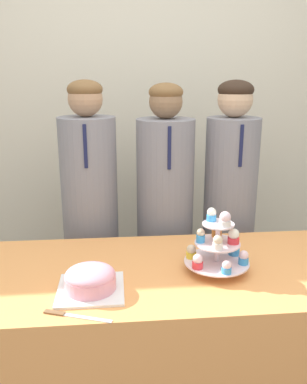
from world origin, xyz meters
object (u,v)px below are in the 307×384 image
at_px(student_0, 91,227).
at_px(student_1, 165,227).
at_px(student_2, 229,221).
at_px(cupcake_stand, 218,245).
at_px(cake_knife, 66,315).
at_px(round_cake, 90,279).

distance_m(student_0, student_1, 0.42).
bearing_deg(student_2, cupcake_stand, -109.60).
xyz_separation_m(cake_knife, student_1, (0.45, 0.94, -0.05)).
height_order(cupcake_stand, student_0, student_0).
height_order(round_cake, student_1, student_1).
height_order(student_0, student_2, student_0).
relative_size(cupcake_stand, student_1, 0.18).
bearing_deg(cake_knife, round_cake, 84.37).
relative_size(cake_knife, cupcake_stand, 0.88).
relative_size(round_cake, cupcake_stand, 0.92).
height_order(student_1, student_2, student_2).
bearing_deg(cake_knife, student_2, 68.03).
bearing_deg(round_cake, student_1, 63.97).
bearing_deg(cupcake_stand, student_1, 101.95).
height_order(cake_knife, cupcake_stand, cupcake_stand).
xyz_separation_m(round_cake, cupcake_stand, (0.52, 0.12, 0.07)).
height_order(cupcake_stand, student_1, student_1).
relative_size(student_0, student_2, 1.00).
bearing_deg(round_cake, student_0, 93.03).
distance_m(cupcake_stand, student_0, 0.88).
distance_m(round_cake, cupcake_stand, 0.54).
distance_m(cake_knife, student_2, 1.25).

